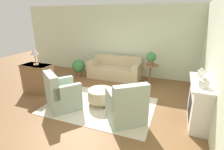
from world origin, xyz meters
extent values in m
plane|color=brown|center=(0.00, 0.00, 0.00)|extent=(16.00, 16.00, 0.00)
cube|color=beige|center=(0.00, 2.97, 1.40)|extent=(9.82, 0.12, 2.80)
cube|color=beige|center=(2.69, 0.00, 1.40)|extent=(0.12, 9.26, 2.80)
cube|color=beige|center=(0.00, 0.00, 0.01)|extent=(2.92, 2.04, 0.01)
cube|color=#C6B289|center=(-0.43, 2.32, 0.22)|extent=(2.05, 0.86, 0.45)
cube|color=#C6B289|center=(-0.43, 2.65, 0.65)|extent=(2.05, 0.20, 0.41)
cube|color=#C6B289|center=(-1.34, 2.30, 0.56)|extent=(0.24, 0.82, 0.23)
cube|color=#C6B289|center=(0.48, 2.30, 0.56)|extent=(0.24, 0.82, 0.23)
cube|color=olive|center=(-0.43, 1.92, 0.03)|extent=(1.85, 0.05, 0.06)
cube|color=#9EB29E|center=(-0.87, -0.42, 0.22)|extent=(1.10, 1.09, 0.41)
cube|color=#9EB29E|center=(-1.04, -0.65, 0.72)|extent=(0.75, 0.64, 0.59)
cube|color=#9EB29E|center=(-0.60, -0.60, 0.59)|extent=(0.56, 0.66, 0.32)
cube|color=#9EB29E|center=(-1.12, -0.21, 0.59)|extent=(0.56, 0.66, 0.32)
cube|color=olive|center=(-0.65, -0.14, 0.04)|extent=(0.60, 0.47, 0.06)
cube|color=#9EB29E|center=(0.87, -0.42, 0.22)|extent=(1.10, 1.09, 0.41)
cube|color=#9EB29E|center=(1.04, -0.65, 0.72)|extent=(0.75, 0.64, 0.59)
cube|color=#9EB29E|center=(1.12, -0.21, 0.59)|extent=(0.56, 0.66, 0.32)
cube|color=#9EB29E|center=(0.60, -0.60, 0.59)|extent=(0.56, 0.66, 0.32)
cube|color=olive|center=(0.65, -0.14, 0.04)|extent=(0.60, 0.47, 0.06)
cylinder|color=#C6B289|center=(-0.01, 0.09, 0.29)|extent=(0.71, 0.71, 0.32)
cylinder|color=olive|center=(-0.23, -0.13, 0.07)|extent=(0.05, 0.05, 0.12)
cylinder|color=olive|center=(0.20, -0.13, 0.07)|extent=(0.05, 0.05, 0.12)
cylinder|color=olive|center=(-0.23, 0.30, 0.07)|extent=(0.05, 0.05, 0.12)
cylinder|color=olive|center=(0.20, 0.30, 0.07)|extent=(0.05, 0.05, 0.12)
cylinder|color=olive|center=(0.99, 2.23, 0.69)|extent=(0.58, 0.58, 0.03)
cylinder|color=olive|center=(0.99, 2.23, 0.34)|extent=(0.08, 0.08, 0.68)
cylinder|color=olive|center=(0.99, 2.23, 0.01)|extent=(0.32, 0.32, 0.03)
cube|color=white|center=(2.45, 0.13, 0.50)|extent=(0.36, 1.26, 1.01)
cube|color=#282323|center=(2.28, 0.13, 0.36)|extent=(0.02, 0.70, 0.56)
cube|color=white|center=(2.43, 0.13, 0.98)|extent=(0.44, 1.36, 0.05)
cube|color=olive|center=(-2.26, 0.15, 0.46)|extent=(0.92, 0.50, 0.92)
cube|color=brown|center=(-2.26, 0.15, 0.91)|extent=(0.96, 0.54, 0.03)
cylinder|color=silver|center=(2.43, 0.48, 1.08)|extent=(0.15, 0.15, 0.15)
cylinder|color=silver|center=(2.43, 0.48, 1.19)|extent=(0.07, 0.07, 0.06)
cylinder|color=silver|center=(2.43, -0.21, 1.09)|extent=(0.21, 0.21, 0.15)
cylinder|color=silver|center=(2.43, -0.21, 1.19)|extent=(0.10, 0.10, 0.06)
cylinder|color=brown|center=(0.99, 2.23, 0.78)|extent=(0.20, 0.20, 0.13)
sphere|color=#3D7F42|center=(0.99, 2.23, 0.99)|extent=(0.35, 0.35, 0.35)
cylinder|color=brown|center=(-1.92, 2.06, 0.09)|extent=(0.23, 0.23, 0.18)
sphere|color=#3D7F42|center=(-1.92, 2.06, 0.41)|extent=(0.54, 0.54, 0.54)
cylinder|color=tan|center=(-2.26, 0.15, 0.94)|extent=(0.17, 0.17, 0.03)
cylinder|color=tan|center=(-2.26, 0.15, 1.10)|extent=(0.03, 0.03, 0.30)
cone|color=silver|center=(-2.26, 0.15, 1.34)|extent=(0.25, 0.25, 0.19)
camera|label=1|loc=(1.88, -3.92, 2.38)|focal=28.00mm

